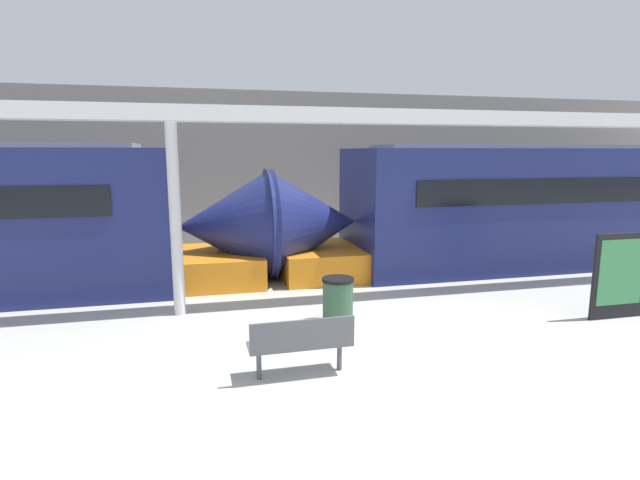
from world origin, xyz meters
The scene contains 8 objects.
ground_plane centered at (0.00, 0.00, 0.00)m, with size 60.00×60.00×0.00m, color #B2AFA8.
station_wall centered at (0.00, 11.53, 2.50)m, with size 56.00×0.20×5.00m, color gray.
train_left centered at (6.56, 6.34, 1.52)m, with size 14.96×2.93×3.20m.
bench_near centered at (-1.27, 0.85, 0.51)m, with size 1.42×0.46×0.85m.
trash_bin centered at (-0.19, 2.86, 0.41)m, with size 0.57×0.57×0.82m.
poster_board centered at (4.84, 1.87, 0.80)m, with size 1.12×0.07×1.59m.
support_column_near centered at (-2.96, 4.02, 1.78)m, with size 0.21×0.21×3.55m, color silver.
canopy_beam centered at (-2.96, 4.02, 3.69)m, with size 28.00×0.60×0.28m, color silver.
Camera 1 is at (-2.53, -5.40, 3.03)m, focal length 28.00 mm.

